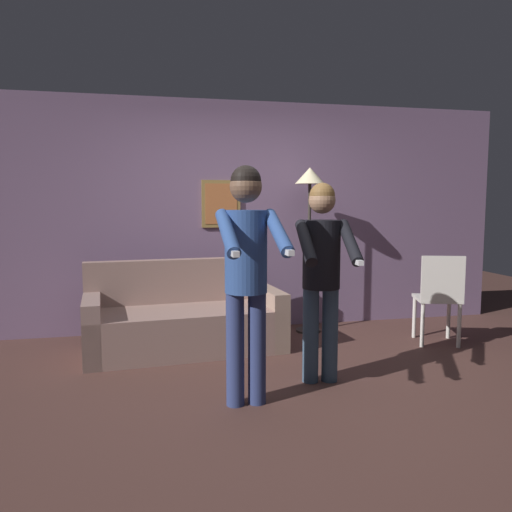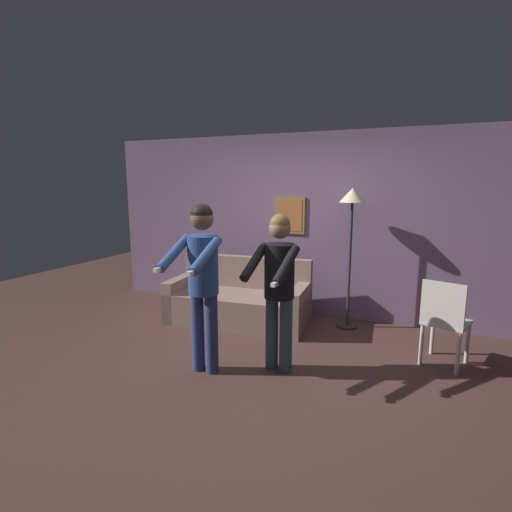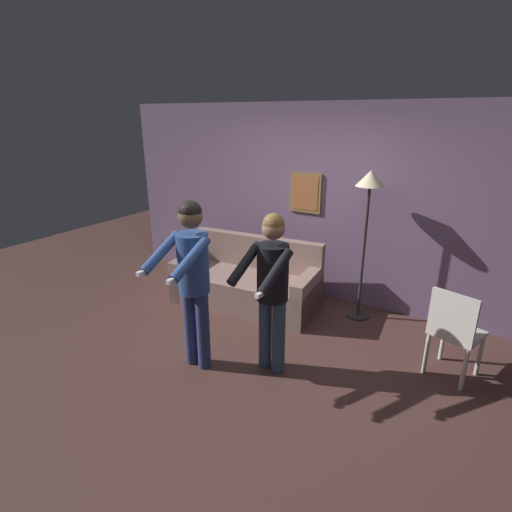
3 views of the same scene
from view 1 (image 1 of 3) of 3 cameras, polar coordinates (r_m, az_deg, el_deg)
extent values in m
plane|color=#50322C|center=(4.13, 3.30, -14.52)|extent=(12.00, 12.00, 0.00)
cube|color=slate|center=(5.77, -1.87, 4.56)|extent=(6.40, 0.06, 2.60)
cube|color=olive|center=(5.68, -4.01, 5.97)|extent=(0.44, 0.02, 0.53)
cube|color=#B46636|center=(5.67, -3.99, 5.97)|extent=(0.36, 0.01, 0.45)
cube|color=gray|center=(5.02, -8.10, -8.31)|extent=(1.97, 1.01, 0.42)
cube|color=gray|center=(5.28, -8.79, -2.80)|extent=(1.91, 0.30, 0.45)
cube|color=gray|center=(4.94, -18.22, -7.83)|extent=(0.23, 0.86, 0.58)
cube|color=gray|center=(5.20, 1.45, -6.83)|extent=(0.23, 0.86, 0.58)
cylinder|color=#332D28|center=(5.76, 5.98, -8.44)|extent=(0.28, 0.28, 0.02)
cylinder|color=#332D28|center=(5.61, 6.08, -0.19)|extent=(0.04, 0.04, 1.64)
cone|color=#F9EAB7|center=(5.58, 6.18, 9.12)|extent=(0.33, 0.33, 0.18)
cylinder|color=navy|center=(3.62, -2.40, -10.62)|extent=(0.13, 0.13, 0.82)
cylinder|color=navy|center=(3.66, 0.11, -10.47)|extent=(0.13, 0.13, 0.82)
cylinder|color=#2D4C8C|center=(3.50, -1.16, 0.51)|extent=(0.30, 0.30, 0.58)
sphere|color=brown|center=(3.49, -1.18, 7.94)|extent=(0.23, 0.23, 0.23)
sphere|color=black|center=(3.49, -1.18, 8.59)|extent=(0.21, 0.21, 0.21)
cylinder|color=#2D4C8C|center=(3.23, -3.27, 2.68)|extent=(0.10, 0.50, 0.30)
cube|color=white|center=(3.02, -2.51, 0.31)|extent=(0.04, 0.15, 0.04)
cylinder|color=#2D4C8C|center=(3.31, 2.55, 2.76)|extent=(0.10, 0.50, 0.30)
cube|color=white|center=(3.10, 3.69, 0.45)|extent=(0.04, 0.15, 0.04)
cylinder|color=#395169|center=(4.11, 6.26, -9.00)|extent=(0.13, 0.13, 0.77)
cylinder|color=#395169|center=(4.14, 8.45, -8.90)|extent=(0.13, 0.13, 0.77)
cylinder|color=black|center=(4.01, 7.49, 0.19)|extent=(0.30, 0.30, 0.55)
sphere|color=#9E7556|center=(3.99, 7.57, 6.33)|extent=(0.21, 0.21, 0.21)
sphere|color=brown|center=(3.99, 7.58, 6.87)|extent=(0.20, 0.20, 0.20)
cylinder|color=black|center=(3.76, 5.73, 1.56)|extent=(0.14, 0.46, 0.34)
cylinder|color=black|center=(3.85, 10.69, 1.59)|extent=(0.14, 0.46, 0.34)
cube|color=white|center=(3.67, 11.58, -0.69)|extent=(0.06, 0.15, 0.04)
cylinder|color=silver|center=(5.78, 21.14, -6.59)|extent=(0.04, 0.04, 0.45)
cylinder|color=silver|center=(5.69, 17.64, -6.66)|extent=(0.04, 0.04, 0.45)
cylinder|color=silver|center=(5.45, 22.20, -7.40)|extent=(0.04, 0.04, 0.45)
cylinder|color=silver|center=(5.35, 18.49, -7.50)|extent=(0.04, 0.04, 0.45)
cube|color=silver|center=(5.52, 19.96, -4.60)|extent=(0.53, 0.53, 0.03)
cube|color=silver|center=(5.30, 20.58, -2.42)|extent=(0.41, 0.16, 0.45)
camera|label=2|loc=(2.72, 76.22, 11.02)|focal=28.00mm
camera|label=3|loc=(3.23, 66.25, 20.17)|focal=28.00mm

